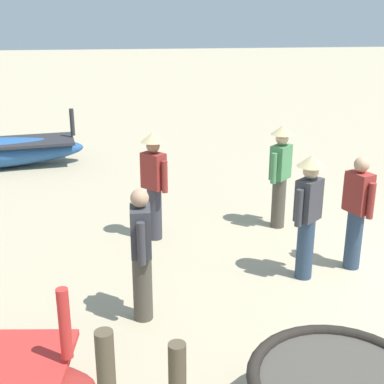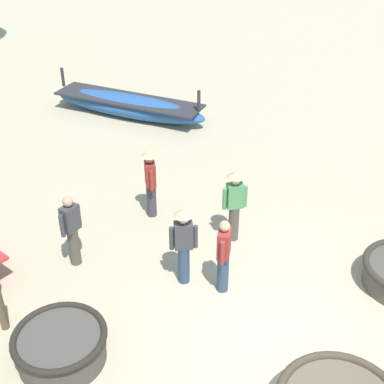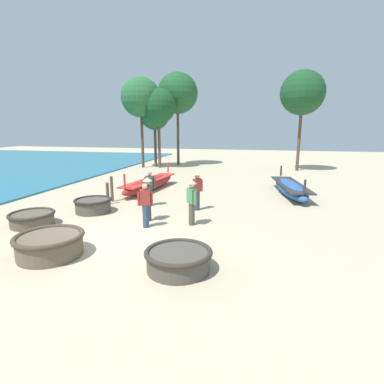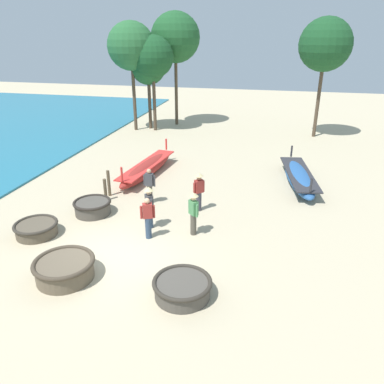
{
  "view_description": "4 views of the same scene",
  "coord_description": "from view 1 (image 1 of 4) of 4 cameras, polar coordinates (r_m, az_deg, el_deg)",
  "views": [
    {
      "loc": [
        -5.67,
        4.37,
        3.41
      ],
      "look_at": [
        1.94,
        3.44,
        0.72
      ],
      "focal_mm": 50.0,
      "sensor_mm": 36.0,
      "label": 1
    },
    {
      "loc": [
        -6.11,
        -2.29,
        6.92
      ],
      "look_at": [
        1.68,
        2.78,
        1.16
      ],
      "focal_mm": 50.0,
      "sensor_mm": 36.0,
      "label": 2
    },
    {
      "loc": [
        4.49,
        -8.08,
        3.47
      ],
      "look_at": [
        1.88,
        3.17,
        0.97
      ],
      "focal_mm": 28.0,
      "sensor_mm": 36.0,
      "label": 3
    },
    {
      "loc": [
        4.81,
        -9.75,
        6.88
      ],
      "look_at": [
        1.79,
        3.28,
        1.13
      ],
      "focal_mm": 35.0,
      "sensor_mm": 36.0,
      "label": 4
    }
  ],
  "objects": [
    {
      "name": "fisherman_with_hat",
      "position": [
        5.95,
        -5.42,
        -6.4
      ],
      "size": [
        0.53,
        0.22,
        1.57
      ],
      "color": "#4C473D",
      "rests_on": "ground"
    },
    {
      "name": "fisherman_hauling",
      "position": [
        8.51,
        9.4,
        2.31
      ],
      "size": [
        0.41,
        0.4,
        1.67
      ],
      "color": "#4C473D",
      "rests_on": "ground"
    },
    {
      "name": "fisherman_standing_left",
      "position": [
        7.97,
        -4.1,
        1.36
      ],
      "size": [
        0.41,
        0.39,
        1.67
      ],
      "color": "#383842",
      "rests_on": "ground"
    },
    {
      "name": "fisherman_standing_right",
      "position": [
        6.94,
        12.26,
        -1.84
      ],
      "size": [
        0.39,
        0.43,
        1.67
      ],
      "color": "#2D425B",
      "rests_on": "ground"
    },
    {
      "name": "fisherman_by_coracle",
      "position": [
        7.42,
        17.17,
        -1.89
      ],
      "size": [
        0.5,
        0.33,
        1.57
      ],
      "color": "#2D425B",
      "rests_on": "ground"
    }
  ]
}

